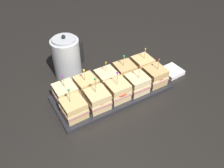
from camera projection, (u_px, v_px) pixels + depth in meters
ground_plane at (112, 94)px, 1.21m from camera, size 6.00×6.00×0.00m
serving_platter at (112, 92)px, 1.20m from camera, size 0.59×0.25×0.02m
sandwich_front_far_left at (74, 109)px, 1.05m from camera, size 0.11×0.11×0.16m
sandwich_front_left at (97, 100)px, 1.09m from camera, size 0.10×0.10×0.17m
sandwich_front_center at (118, 91)px, 1.13m from camera, size 0.10×0.11×0.16m
sandwich_front_right at (137, 84)px, 1.17m from camera, size 0.10×0.10×0.16m
sandwich_front_far_right at (155, 76)px, 1.22m from camera, size 0.10×0.10×0.15m
sandwich_back_far_left at (66, 93)px, 1.12m from camera, size 0.10×0.10×0.15m
sandwich_back_left at (86, 86)px, 1.16m from camera, size 0.11×0.11×0.15m
sandwich_back_center at (106, 79)px, 1.20m from camera, size 0.10×0.10×0.14m
sandwich_back_right at (125, 71)px, 1.25m from camera, size 0.11×0.11×0.15m
sandwich_back_far_right at (142, 65)px, 1.29m from camera, size 0.10×0.10×0.15m
kettle_steel at (67, 57)px, 1.26m from camera, size 0.17×0.15×0.25m
napkin_stack at (172, 71)px, 1.33m from camera, size 0.11×0.11×0.02m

